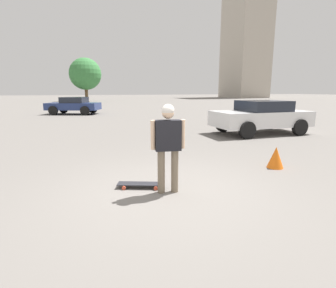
# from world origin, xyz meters

# --- Properties ---
(ground_plane) EXTENTS (220.00, 220.00, 0.00)m
(ground_plane) POSITION_xyz_m (0.00, 0.00, 0.00)
(ground_plane) COLOR slate
(person) EXTENTS (0.62, 0.26, 1.64)m
(person) POSITION_xyz_m (0.00, 0.00, 0.99)
(person) COLOR #7A6B56
(person) RESTS_ON ground_plane
(skateboard) EXTENTS (0.93, 0.53, 0.09)m
(skateboard) POSITION_xyz_m (-0.44, 0.39, 0.07)
(skateboard) COLOR #232328
(skateboard) RESTS_ON ground_plane
(car_parked_near) EXTENTS (4.21, 2.13, 1.44)m
(car_parked_near) POSITION_xyz_m (6.05, 5.20, 0.77)
(car_parked_near) COLOR silver
(car_parked_near) RESTS_ON ground_plane
(car_parked_far) EXTENTS (4.41, 3.17, 1.36)m
(car_parked_far) POSITION_xyz_m (-1.93, 18.07, 0.73)
(car_parked_far) COLOR navy
(car_parked_far) RESTS_ON ground_plane
(building_block_distant) EXTENTS (8.68, 11.18, 27.58)m
(building_block_distant) POSITION_xyz_m (40.44, 57.27, 13.79)
(building_block_distant) COLOR #B2A899
(building_block_distant) RESTS_ON ground_plane
(tree_distant) EXTENTS (5.35, 5.35, 7.31)m
(tree_distant) POSITION_xyz_m (-0.23, 43.77, 4.62)
(tree_distant) COLOR brown
(tree_distant) RESTS_ON ground_plane
(traffic_cone) EXTENTS (0.40, 0.40, 0.53)m
(traffic_cone) POSITION_xyz_m (3.02, 0.66, 0.26)
(traffic_cone) COLOR orange
(traffic_cone) RESTS_ON ground_plane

